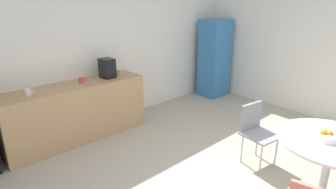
% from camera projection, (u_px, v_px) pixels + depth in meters
% --- Properties ---
extents(wall_back, '(6.00, 0.10, 2.60)m').
position_uv_depth(wall_back, '(103.00, 50.00, 4.86)').
color(wall_back, white).
rests_on(wall_back, ground_plane).
extents(counter_block, '(2.22, 0.60, 0.90)m').
position_uv_depth(counter_block, '(77.00, 112.00, 4.42)').
color(counter_block, tan).
rests_on(counter_block, ground_plane).
extents(locker_cabinet, '(0.60, 0.50, 1.72)m').
position_uv_depth(locker_cabinet, '(214.00, 58.00, 6.31)').
color(locker_cabinet, '#3372B2').
rests_on(locker_cabinet, ground_plane).
extents(round_table, '(1.11, 1.11, 0.76)m').
position_uv_depth(round_table, '(330.00, 151.00, 2.95)').
color(round_table, silver).
rests_on(round_table, ground_plane).
extents(chair_gray, '(0.48, 0.48, 0.83)m').
position_uv_depth(chair_gray, '(255.00, 127.00, 3.75)').
color(chair_gray, silver).
rests_on(chair_gray, ground_plane).
extents(fruit_bowl, '(0.25, 0.25, 0.11)m').
position_uv_depth(fruit_bowl, '(327.00, 136.00, 2.90)').
color(fruit_bowl, silver).
rests_on(fruit_bowl, round_table).
extents(mug_white, '(0.13, 0.08, 0.09)m').
position_uv_depth(mug_white, '(116.00, 72.00, 4.80)').
color(mug_white, '#338C59').
rests_on(mug_white, counter_block).
extents(mug_green, '(0.13, 0.08, 0.09)m').
position_uv_depth(mug_green, '(28.00, 92.00, 3.78)').
color(mug_green, white).
rests_on(mug_green, counter_block).
extents(mug_red, '(0.13, 0.08, 0.09)m').
position_uv_depth(mug_red, '(82.00, 80.00, 4.34)').
color(mug_red, '#D84C4C').
rests_on(mug_red, counter_block).
extents(coffee_maker, '(0.20, 0.24, 0.32)m').
position_uv_depth(coffee_maker, '(107.00, 68.00, 4.60)').
color(coffee_maker, black).
rests_on(coffee_maker, counter_block).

